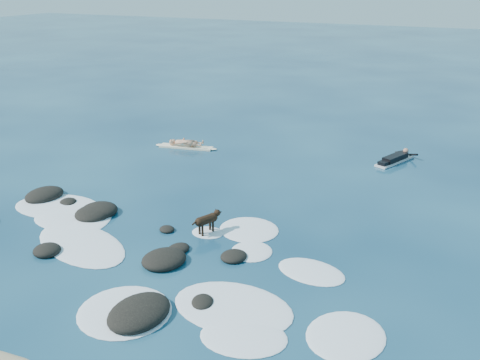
% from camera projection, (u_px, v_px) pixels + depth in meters
% --- Properties ---
extents(ground, '(160.00, 160.00, 0.00)m').
position_uv_depth(ground, '(169.00, 244.00, 17.08)').
color(ground, '#0A2642').
rests_on(ground, ground).
extents(reef_rocks, '(10.55, 6.67, 0.51)m').
position_uv_depth(reef_rocks, '(96.00, 237.00, 17.31)').
color(reef_rocks, black).
rests_on(reef_rocks, ground).
extents(breaking_foam, '(14.58, 8.18, 0.12)m').
position_uv_depth(breaking_foam, '(157.00, 259.00, 16.20)').
color(breaking_foam, white).
rests_on(breaking_foam, ground).
extents(standing_surfer_rig, '(3.18, 1.03, 1.82)m').
position_uv_depth(standing_surfer_rig, '(186.00, 134.00, 26.21)').
color(standing_surfer_rig, '#FAECC8').
rests_on(standing_surfer_rig, ground).
extents(paddling_surfer_rig, '(1.67, 2.66, 0.47)m').
position_uv_depth(paddling_surfer_rig, '(396.00, 159.00, 24.44)').
color(paddling_surfer_rig, silver).
rests_on(paddling_surfer_rig, ground).
extents(dog, '(0.66, 1.17, 0.79)m').
position_uv_depth(dog, '(208.00, 219.00, 17.58)').
color(dog, black).
rests_on(dog, ground).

